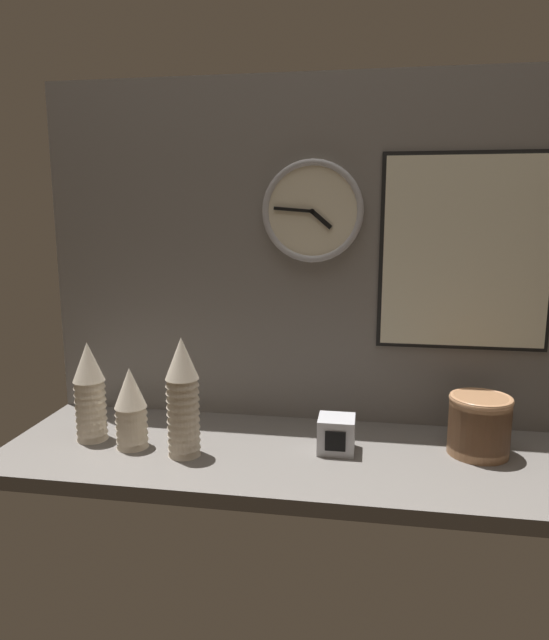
# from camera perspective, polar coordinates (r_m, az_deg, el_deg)

# --- Properties ---
(ground_plane) EXTENTS (1.60, 0.56, 0.04)m
(ground_plane) POSITION_cam_1_polar(r_m,az_deg,el_deg) (1.64, 1.26, -13.44)
(ground_plane) COLOR slate
(wall_tiled_back) EXTENTS (1.60, 0.03, 1.05)m
(wall_tiled_back) POSITION_cam_1_polar(r_m,az_deg,el_deg) (1.76, 2.56, 6.60)
(wall_tiled_back) COLOR slate
(wall_tiled_back) RESTS_ON ground_plane
(cup_stack_left) EXTENTS (0.09, 0.09, 0.23)m
(cup_stack_left) POSITION_cam_1_polar(r_m,az_deg,el_deg) (1.66, -14.18, -8.51)
(cup_stack_left) COLOR beige
(cup_stack_left) RESTS_ON ground_plane
(cup_stack_center_left) EXTENTS (0.09, 0.09, 0.33)m
(cup_stack_center_left) POSITION_cam_1_polar(r_m,az_deg,el_deg) (1.56, -9.16, -7.62)
(cup_stack_center_left) COLOR beige
(cup_stack_center_left) RESTS_ON ground_plane
(cup_stack_far_left) EXTENTS (0.09, 0.09, 0.29)m
(cup_stack_far_left) POSITION_cam_1_polar(r_m,az_deg,el_deg) (1.74, -17.99, -6.81)
(cup_stack_far_left) COLOR beige
(cup_stack_far_left) RESTS_ON ground_plane
(bowl_stack_far_right) EXTENTS (0.17, 0.17, 0.16)m
(bowl_stack_far_right) POSITION_cam_1_polar(r_m,az_deg,el_deg) (1.67, 19.80, -9.74)
(bowl_stack_far_right) COLOR #996B47
(bowl_stack_far_right) RESTS_ON ground_plane
(wall_clock) EXTENTS (0.30, 0.03, 0.30)m
(wall_clock) POSITION_cam_1_polar(r_m,az_deg,el_deg) (1.73, 3.81, 10.80)
(wall_clock) COLOR beige
(menu_board) EXTENTS (0.49, 0.01, 0.57)m
(menu_board) POSITION_cam_1_polar(r_m,az_deg,el_deg) (1.75, 18.58, 6.39)
(menu_board) COLOR black
(napkin_dispenser) EXTENTS (0.10, 0.10, 0.10)m
(napkin_dispenser) POSITION_cam_1_polar(r_m,az_deg,el_deg) (1.62, 6.20, -11.29)
(napkin_dispenser) COLOR #B7B7BC
(napkin_dispenser) RESTS_ON ground_plane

